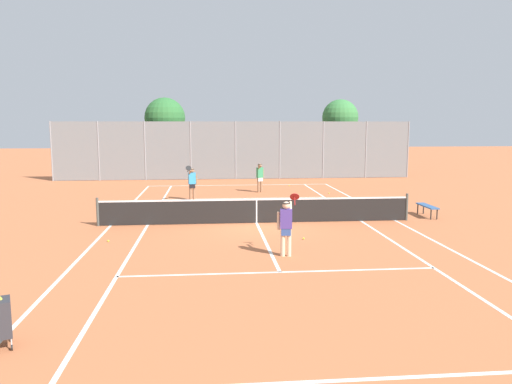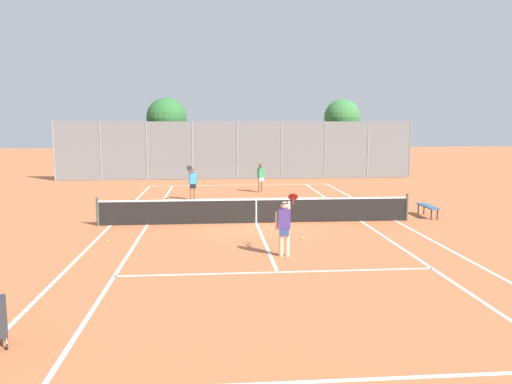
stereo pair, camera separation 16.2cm
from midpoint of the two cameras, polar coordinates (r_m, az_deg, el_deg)
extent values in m
plane|color=#BC663D|center=(19.21, -0.17, -3.57)|extent=(120.00, 120.00, 0.00)
cube|color=silver|center=(8.02, 8.01, -20.59)|extent=(11.00, 0.10, 0.01)
cube|color=silver|center=(30.93, -2.16, 0.80)|extent=(11.00, 0.10, 0.01)
cube|color=silver|center=(19.51, -16.52, -3.72)|extent=(0.10, 23.80, 0.01)
cube|color=silver|center=(20.44, 15.40, -3.15)|extent=(0.10, 23.80, 0.01)
cube|color=silver|center=(19.29, -12.52, -3.71)|extent=(0.10, 23.80, 0.01)
cube|color=silver|center=(20.00, 11.72, -3.27)|extent=(0.10, 23.80, 0.01)
cube|color=silver|center=(13.03, 2.39, -9.13)|extent=(8.26, 0.10, 0.01)
cube|color=silver|center=(25.49, -1.47, -0.72)|extent=(8.26, 0.10, 0.01)
cube|color=silver|center=(19.21, -0.17, -3.56)|extent=(0.10, 12.80, 0.01)
cylinder|color=#474C47|center=(19.50, -17.88, -2.18)|extent=(0.10, 0.10, 1.07)
cylinder|color=#474C47|center=(20.51, 16.63, -1.65)|extent=(0.10, 0.10, 1.07)
cube|color=black|center=(19.12, -0.18, -2.21)|extent=(11.90, 0.02, 0.89)
cube|color=white|center=(19.04, -0.18, -0.86)|extent=(11.90, 0.03, 0.06)
cube|color=white|center=(19.12, -0.18, -2.27)|extent=(0.05, 0.03, 0.89)
cylinder|color=#B7B7BC|center=(10.12, -26.65, -14.20)|extent=(0.02, 0.02, 0.16)
cylinder|color=black|center=(10.16, -26.61, -14.75)|extent=(0.07, 0.10, 0.10)
cylinder|color=#B7B7BC|center=(9.75, -26.61, -15.04)|extent=(0.02, 0.02, 0.16)
cylinder|color=black|center=(9.79, -26.57, -15.61)|extent=(0.07, 0.10, 0.10)
sphere|color=#D1DB33|center=(9.83, -27.65, -10.75)|extent=(0.07, 0.07, 0.07)
sphere|color=#D1DB33|center=(9.77, -27.64, -10.88)|extent=(0.07, 0.07, 0.07)
sphere|color=#D1DB33|center=(9.70, -27.63, -10.83)|extent=(0.07, 0.07, 0.07)
cylinder|color=beige|center=(14.45, 2.76, -5.75)|extent=(0.13, 0.13, 0.82)
cylinder|color=beige|center=(14.46, 3.48, -5.76)|extent=(0.13, 0.13, 0.82)
cube|color=#334C8C|center=(14.38, 3.13, -4.48)|extent=(0.30, 0.21, 0.24)
cube|color=#4C388C|center=(14.31, 3.14, -3.07)|extent=(0.36, 0.24, 0.56)
sphere|color=beige|center=(14.24, 3.15, -1.53)|extent=(0.22, 0.22, 0.22)
cylinder|color=black|center=(14.23, 3.15, -1.27)|extent=(0.23, 0.23, 0.02)
cylinder|color=beige|center=(14.31, 2.25, -3.30)|extent=(0.08, 0.08, 0.52)
cylinder|color=beige|center=(14.40, 3.65, -1.83)|extent=(0.14, 0.46, 0.35)
cylinder|color=maroon|center=(14.63, 4.13, -1.04)|extent=(0.06, 0.25, 0.22)
cylinder|color=maroon|center=(14.73, 4.12, -0.55)|extent=(0.30, 0.23, 0.23)
cylinder|color=#936B4C|center=(25.00, -7.28, -0.01)|extent=(0.13, 0.13, 0.82)
cylinder|color=#936B4C|center=(24.97, -7.69, -0.02)|extent=(0.13, 0.13, 0.82)
cube|color=black|center=(24.94, -7.50, 0.74)|extent=(0.31, 0.24, 0.24)
cube|color=#3399D8|center=(24.90, -7.52, 1.56)|extent=(0.38, 0.27, 0.56)
sphere|color=#936B4C|center=(24.86, -7.53, 2.45)|extent=(0.22, 0.22, 0.22)
cylinder|color=black|center=(24.86, -7.53, 2.60)|extent=(0.23, 0.23, 0.02)
cylinder|color=#936B4C|center=(24.95, -7.02, 1.44)|extent=(0.08, 0.08, 0.52)
cylinder|color=#936B4C|center=(24.71, -7.76, 2.18)|extent=(0.18, 0.46, 0.35)
cylinder|color=black|center=(24.42, -7.95, 2.49)|extent=(0.09, 0.25, 0.22)
cylinder|color=black|center=(24.29, -7.90, 2.72)|extent=(0.32, 0.26, 0.23)
cylinder|color=#936B4C|center=(27.69, 0.43, 0.82)|extent=(0.13, 0.13, 0.82)
cylinder|color=#936B4C|center=(27.60, 0.11, 0.80)|extent=(0.13, 0.13, 0.82)
cube|color=white|center=(27.61, 0.27, 1.49)|extent=(0.33, 0.28, 0.24)
cube|color=#338C59|center=(27.57, 0.27, 2.23)|extent=(0.39, 0.33, 0.56)
sphere|color=#936B4C|center=(27.53, 0.27, 3.04)|extent=(0.22, 0.22, 0.22)
cylinder|color=black|center=(27.53, 0.27, 3.18)|extent=(0.23, 0.23, 0.02)
cylinder|color=#936B4C|center=(27.69, 0.66, 2.13)|extent=(0.08, 0.08, 0.52)
cylinder|color=#936B4C|center=(27.36, 0.19, 2.80)|extent=(0.27, 0.45, 0.35)
sphere|color=#D1DB33|center=(16.61, 5.18, -5.31)|extent=(0.07, 0.07, 0.07)
sphere|color=#D1DB33|center=(30.51, 3.67, 0.75)|extent=(0.07, 0.07, 0.07)
sphere|color=#D1DB33|center=(27.36, 8.17, -0.14)|extent=(0.07, 0.07, 0.07)
sphere|color=#D1DB33|center=(23.06, -4.10, -1.57)|extent=(0.07, 0.07, 0.07)
sphere|color=#D1DB33|center=(16.92, -16.79, -5.37)|extent=(0.07, 0.07, 0.07)
cube|color=#33598C|center=(21.62, 18.79, -1.52)|extent=(0.36, 1.50, 0.05)
cylinder|color=#262626|center=(21.04, 19.16, -2.43)|extent=(0.05, 0.05, 0.41)
cylinder|color=#262626|center=(22.18, 17.80, -1.86)|extent=(0.05, 0.05, 0.41)
cylinder|color=#262626|center=(21.14, 19.78, -2.41)|extent=(0.05, 0.05, 0.41)
cylinder|color=#262626|center=(22.28, 18.40, -1.84)|extent=(0.05, 0.05, 0.41)
cylinder|color=gray|center=(35.62, -22.47, 4.32)|extent=(0.08, 0.08, 3.94)
cylinder|color=gray|center=(34.85, -17.68, 4.48)|extent=(0.08, 0.08, 3.94)
cylinder|color=gray|center=(34.33, -12.70, 4.61)|extent=(0.08, 0.08, 3.94)
cylinder|color=gray|center=(34.08, -7.61, 4.71)|extent=(0.08, 0.08, 3.94)
cylinder|color=gray|center=(34.09, -2.49, 4.78)|extent=(0.08, 0.08, 3.94)
cylinder|color=gray|center=(34.38, 2.59, 4.80)|extent=(0.08, 0.08, 3.94)
cylinder|color=gray|center=(34.93, 7.55, 4.79)|extent=(0.08, 0.08, 3.94)
cylinder|color=gray|center=(35.73, 12.33, 4.75)|extent=(0.08, 0.08, 3.94)
cylinder|color=gray|center=(36.76, 16.86, 4.67)|extent=(0.08, 0.08, 3.94)
cube|color=slate|center=(34.09, -2.49, 4.78)|extent=(24.31, 0.02, 3.90)
cylinder|color=brown|center=(36.05, -10.40, 4.21)|extent=(0.21, 0.21, 3.18)
sphere|color=#2D6B33|center=(35.98, -10.50, 8.32)|extent=(2.84, 2.84, 2.84)
sphere|color=#2D6B33|center=(35.84, -10.99, 7.74)|extent=(2.03, 2.03, 2.03)
cylinder|color=brown|center=(37.17, 9.38, 4.45)|extent=(0.24, 0.24, 3.31)
sphere|color=#387A3D|center=(37.11, 9.47, 8.41)|extent=(2.61, 2.61, 2.61)
sphere|color=#387A3D|center=(37.33, 9.03, 7.91)|extent=(1.51, 1.51, 1.51)
camera|label=1|loc=(0.08, -90.23, -0.03)|focal=35.00mm
camera|label=2|loc=(0.08, 89.77, 0.03)|focal=35.00mm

